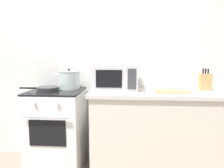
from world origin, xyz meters
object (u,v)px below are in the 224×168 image
stock_pot (69,80)px  stove (57,129)px  frying_pan (47,89)px  cutting_board (172,91)px  knife_block (205,82)px  microwave (115,77)px

stock_pot → stove: bearing=-134.3°
frying_pan → cutting_board: (1.38, 0.07, -0.02)m
stock_pot → knife_block: knife_block is taller
microwave → knife_block: microwave is taller
stock_pot → knife_block: (1.58, 0.01, -0.01)m
frying_pan → microwave: 0.78m
cutting_board → knife_block: knife_block is taller
cutting_board → frying_pan: bearing=-177.0°
stove → cutting_board: size_ratio=2.56×
stock_pot → knife_block: 1.58m
frying_pan → microwave: microwave is taller
microwave → cutting_board: size_ratio=1.39×
stove → microwave: (0.68, 0.08, 0.61)m
stock_pot → knife_block: bearing=0.4°
stove → frying_pan: bearing=-133.4°
cutting_board → knife_block: size_ratio=1.43×
frying_pan → cutting_board: size_ratio=1.25×
frying_pan → microwave: size_ratio=0.90×
stove → knife_block: knife_block is taller
stove → microwave: microwave is taller
microwave → stove: bearing=-173.4°
frying_pan → cutting_board: 1.38m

